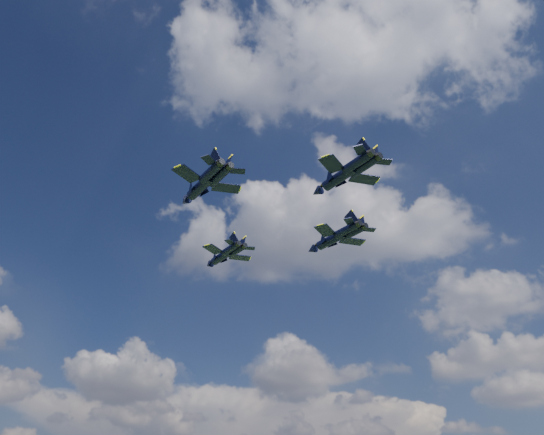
{
  "coord_description": "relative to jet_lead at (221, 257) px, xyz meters",
  "views": [
    {
      "loc": [
        15.36,
        -74.37,
        17.95
      ],
      "look_at": [
        -5.5,
        4.49,
        64.47
      ],
      "focal_mm": 35.0,
      "sensor_mm": 36.0,
      "label": 1
    }
  ],
  "objects": [
    {
      "name": "jet_slot",
      "position": [
        26.69,
        -21.8,
        0.08
      ],
      "size": [
        13.75,
        12.07,
        3.53
      ],
      "rotation": [
        0.0,
        0.0,
        0.9
      ],
      "color": "black"
    },
    {
      "name": "jet_lead",
      "position": [
        0.0,
        0.0,
        0.0
      ],
      "size": [
        12.82,
        11.19,
        3.29
      ],
      "rotation": [
        0.0,
        0.0,
        0.9
      ],
      "color": "black"
    },
    {
      "name": "jet_left",
      "position": [
        3.95,
        -21.79,
        2.16
      ],
      "size": [
        14.45,
        13.13,
        3.77
      ],
      "rotation": [
        0.0,
        0.0,
        0.87
      ],
      "color": "black"
    },
    {
      "name": "jet_right",
      "position": [
        21.63,
        2.13,
        1.95
      ],
      "size": [
        15.05,
        12.75,
        3.82
      ],
      "rotation": [
        0.0,
        0.0,
        0.93
      ],
      "color": "black"
    }
  ]
}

